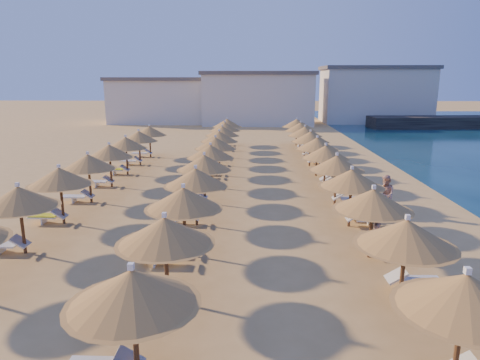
{
  "coord_description": "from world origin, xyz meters",
  "views": [
    {
      "loc": [
        -0.59,
        -17.06,
        6.3
      ],
      "look_at": [
        -1.19,
        4.0,
        1.3
      ],
      "focal_mm": 32.0,
      "sensor_mm": 36.0,
      "label": 1
    }
  ],
  "objects_px": {
    "beachgoer_b": "(385,195)",
    "beachgoer_c": "(337,171)",
    "beachgoer_a": "(376,234)",
    "parasol_row_west": "(208,157)",
    "parasol_row_east": "(331,158)"
  },
  "relations": [
    {
      "from": "parasol_row_east",
      "to": "parasol_row_west",
      "type": "height_order",
      "value": "same"
    },
    {
      "from": "beachgoer_c",
      "to": "beachgoer_b",
      "type": "bearing_deg",
      "value": -48.53
    },
    {
      "from": "beachgoer_a",
      "to": "beachgoer_b",
      "type": "bearing_deg",
      "value": -175.42
    },
    {
      "from": "parasol_row_west",
      "to": "beachgoer_c",
      "type": "bearing_deg",
      "value": 17.7
    },
    {
      "from": "beachgoer_a",
      "to": "beachgoer_c",
      "type": "height_order",
      "value": "beachgoer_c"
    },
    {
      "from": "beachgoer_b",
      "to": "beachgoer_c",
      "type": "distance_m",
      "value": 5.79
    },
    {
      "from": "beachgoer_b",
      "to": "beachgoer_a",
      "type": "height_order",
      "value": "beachgoer_b"
    },
    {
      "from": "beachgoer_b",
      "to": "beachgoer_c",
      "type": "height_order",
      "value": "beachgoer_b"
    },
    {
      "from": "beachgoer_b",
      "to": "beachgoer_a",
      "type": "distance_m",
      "value": 5.3
    },
    {
      "from": "beachgoer_b",
      "to": "beachgoer_c",
      "type": "relative_size",
      "value": 1.05
    },
    {
      "from": "beachgoer_b",
      "to": "beachgoer_c",
      "type": "xyz_separation_m",
      "value": [
        -1.15,
        5.68,
        -0.05
      ]
    },
    {
      "from": "parasol_row_east",
      "to": "beachgoer_c",
      "type": "bearing_deg",
      "value": 69.66
    },
    {
      "from": "parasol_row_west",
      "to": "beachgoer_b",
      "type": "bearing_deg",
      "value": -20.46
    },
    {
      "from": "parasol_row_west",
      "to": "beachgoer_b",
      "type": "height_order",
      "value": "parasol_row_west"
    },
    {
      "from": "parasol_row_east",
      "to": "parasol_row_west",
      "type": "relative_size",
      "value": 1.0
    }
  ]
}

